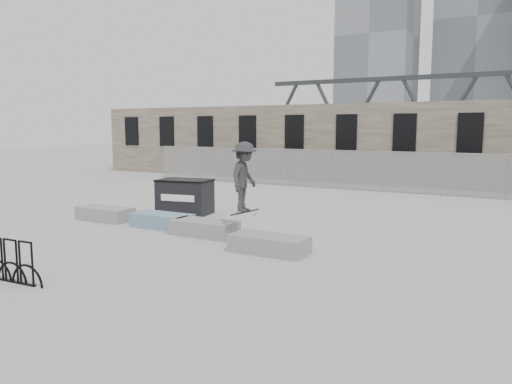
% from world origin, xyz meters
% --- Properties ---
extents(ground, '(120.00, 120.00, 0.00)m').
position_xyz_m(ground, '(0.00, 0.00, 0.00)').
color(ground, '#A9A9A4').
rests_on(ground, ground).
extents(stone_wall, '(36.00, 2.58, 4.50)m').
position_xyz_m(stone_wall, '(0.00, 16.24, 2.26)').
color(stone_wall, brown).
rests_on(stone_wall, ground).
extents(chainlink_fence, '(22.06, 0.06, 2.02)m').
position_xyz_m(chainlink_fence, '(-0.00, 12.50, 1.04)').
color(chainlink_fence, gray).
rests_on(chainlink_fence, ground).
extents(planter_far_left, '(2.00, 0.90, 0.45)m').
position_xyz_m(planter_far_left, '(-3.49, 0.27, 0.25)').
color(planter_far_left, gray).
rests_on(planter_far_left, ground).
extents(planter_center_left, '(2.00, 0.90, 0.45)m').
position_xyz_m(planter_center_left, '(-0.93, 0.24, 0.25)').
color(planter_center_left, teal).
rests_on(planter_center_left, ground).
extents(planter_center_right, '(2.00, 0.90, 0.45)m').
position_xyz_m(planter_center_right, '(0.92, -0.06, 0.25)').
color(planter_center_right, gray).
rests_on(planter_center_right, ground).
extents(planter_offset, '(2.00, 0.90, 0.45)m').
position_xyz_m(planter_offset, '(3.55, -0.93, 0.25)').
color(planter_offset, gray).
rests_on(planter_offset, ground).
extents(dumpster, '(2.12, 1.51, 1.28)m').
position_xyz_m(dumpster, '(-1.90, 2.69, 0.65)').
color(dumpster, black).
rests_on(dumpster, ground).
extents(skyline_towers, '(58.00, 28.00, 48.00)m').
position_xyz_m(skyline_towers, '(-1.01, 93.81, 20.79)').
color(skyline_towers, slate).
rests_on(skyline_towers, ground).
extents(skateboarder, '(0.87, 1.32, 2.05)m').
position_xyz_m(skateboarder, '(2.44, -0.29, 1.84)').
color(skateboarder, '#2B2B2D').
rests_on(skateboarder, ground).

